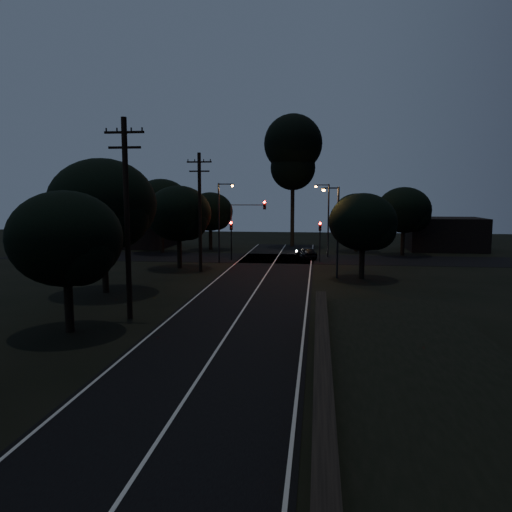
# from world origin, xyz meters

# --- Properties ---
(ground) EXTENTS (160.00, 160.00, 0.00)m
(ground) POSITION_xyz_m (0.00, 0.00, 0.00)
(ground) COLOR black
(road_surface) EXTENTS (60.00, 70.00, 0.03)m
(road_surface) POSITION_xyz_m (0.00, 31.12, 0.01)
(road_surface) COLOR black
(road_surface) RESTS_ON ground
(retaining_wall) EXTENTS (6.93, 26.00, 1.60)m
(retaining_wall) POSITION_xyz_m (7.74, 3.00, 0.62)
(retaining_wall) COLOR black
(retaining_wall) RESTS_ON ground
(utility_pole_mid) EXTENTS (2.20, 0.30, 11.00)m
(utility_pole_mid) POSITION_xyz_m (-6.00, 15.00, 5.74)
(utility_pole_mid) COLOR black
(utility_pole_mid) RESTS_ON ground
(utility_pole_far) EXTENTS (2.20, 0.30, 10.50)m
(utility_pole_far) POSITION_xyz_m (-6.00, 32.00, 5.48)
(utility_pole_far) COLOR black
(utility_pole_far) RESTS_ON ground
(tree_left_b) EXTENTS (5.59, 5.59, 7.11)m
(tree_left_b) POSITION_xyz_m (-7.80, 11.89, 4.61)
(tree_left_b) COLOR black
(tree_left_b) RESTS_ON ground
(tree_left_c) EXTENTS (7.42, 7.42, 9.38)m
(tree_left_c) POSITION_xyz_m (-10.24, 21.85, 6.07)
(tree_left_c) COLOR black
(tree_left_c) RESTS_ON ground
(tree_left_d) EXTENTS (6.07, 6.07, 7.71)m
(tree_left_d) POSITION_xyz_m (-8.29, 33.88, 4.99)
(tree_left_d) COLOR black
(tree_left_d) RESTS_ON ground
(tree_far_nw) EXTENTS (5.64, 5.64, 7.15)m
(tree_far_nw) POSITION_xyz_m (-8.80, 49.89, 4.63)
(tree_far_nw) COLOR black
(tree_far_nw) RESTS_ON ground
(tree_far_w) EXTENTS (6.82, 6.82, 8.70)m
(tree_far_w) POSITION_xyz_m (-13.76, 45.86, 5.65)
(tree_far_w) COLOR black
(tree_far_w) RESTS_ON ground
(tree_far_ne) EXTENTS (5.54, 5.54, 7.01)m
(tree_far_ne) POSITION_xyz_m (9.20, 49.89, 4.53)
(tree_far_ne) COLOR black
(tree_far_ne) RESTS_ON ground
(tree_far_e) EXTENTS (6.08, 6.08, 7.71)m
(tree_far_e) POSITION_xyz_m (14.22, 46.88, 5.00)
(tree_far_e) COLOR black
(tree_far_e) RESTS_ON ground
(tree_right_a) EXTENTS (5.51, 5.51, 7.01)m
(tree_right_a) POSITION_xyz_m (8.19, 29.89, 4.54)
(tree_right_a) COLOR black
(tree_right_a) RESTS_ON ground
(tall_pine) EXTENTS (7.59, 7.59, 17.25)m
(tall_pine) POSITION_xyz_m (1.00, 55.00, 12.44)
(tall_pine) COLOR black
(tall_pine) RESTS_ON ground
(building_left) EXTENTS (10.00, 8.00, 4.40)m
(building_left) POSITION_xyz_m (-20.00, 52.00, 2.20)
(building_left) COLOR black
(building_left) RESTS_ON ground
(building_right) EXTENTS (9.00, 7.00, 4.00)m
(building_right) POSITION_xyz_m (20.00, 53.00, 2.00)
(building_right) COLOR black
(building_right) RESTS_ON ground
(signal_left) EXTENTS (0.28, 0.35, 4.10)m
(signal_left) POSITION_xyz_m (-4.60, 39.99, 2.84)
(signal_left) COLOR black
(signal_left) RESTS_ON ground
(signal_right) EXTENTS (0.28, 0.35, 4.10)m
(signal_right) POSITION_xyz_m (4.60, 39.99, 2.84)
(signal_right) COLOR black
(signal_right) RESTS_ON ground
(signal_mast) EXTENTS (3.70, 0.35, 6.25)m
(signal_mast) POSITION_xyz_m (-2.91, 39.99, 4.34)
(signal_mast) COLOR black
(signal_mast) RESTS_ON ground
(streetlight_a) EXTENTS (1.66, 0.26, 8.00)m
(streetlight_a) POSITION_xyz_m (-5.31, 38.00, 4.64)
(streetlight_a) COLOR black
(streetlight_a) RESTS_ON ground
(streetlight_b) EXTENTS (1.66, 0.26, 8.00)m
(streetlight_b) POSITION_xyz_m (5.31, 44.00, 4.64)
(streetlight_b) COLOR black
(streetlight_b) RESTS_ON ground
(streetlight_c) EXTENTS (1.46, 0.26, 7.50)m
(streetlight_c) POSITION_xyz_m (5.83, 30.00, 4.35)
(streetlight_c) COLOR black
(streetlight_c) RESTS_ON ground
(car) EXTENTS (2.61, 4.02, 1.27)m
(car) POSITION_xyz_m (3.20, 42.40, 0.64)
(car) COLOR black
(car) RESTS_ON ground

